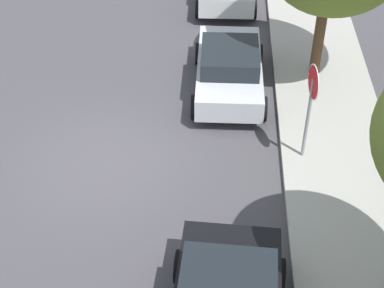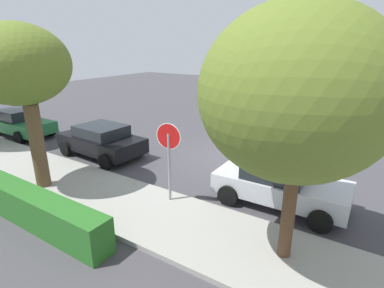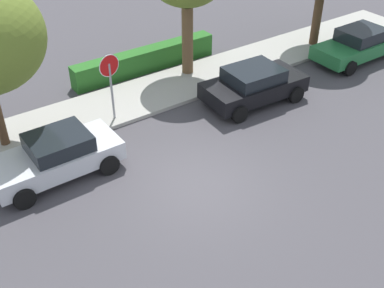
% 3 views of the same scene
% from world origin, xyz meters
% --- Properties ---
extents(ground_plane, '(60.00, 60.00, 0.00)m').
position_xyz_m(ground_plane, '(0.00, 0.00, 0.00)').
color(ground_plane, '#423F44').
extents(sidewalk_curb, '(32.00, 2.66, 0.14)m').
position_xyz_m(sidewalk_curb, '(0.00, 5.45, 0.07)').
color(sidewalk_curb, '#9E9B93').
rests_on(sidewalk_curb, ground_plane).
extents(stop_sign, '(0.78, 0.13, 2.57)m').
position_xyz_m(stop_sign, '(-0.36, 4.59, 1.77)').
color(stop_sign, gray).
rests_on(stop_sign, ground_plane).
extents(parked_car_silver, '(3.89, 1.95, 1.37)m').
position_xyz_m(parked_car_silver, '(-3.17, 2.83, 0.70)').
color(parked_car_silver, silver).
rests_on(parked_car_silver, ground_plane).
extents(parked_car_black, '(3.99, 2.21, 1.39)m').
position_xyz_m(parked_car_black, '(4.61, 2.84, 0.72)').
color(parked_car_black, black).
rests_on(parked_car_black, ground_plane).
extents(parked_car_green, '(4.47, 1.94, 1.41)m').
position_xyz_m(parked_car_green, '(10.90, 3.04, 0.71)').
color(parked_car_green, '#236B38').
rests_on(parked_car_green, ground_plane).
extents(front_yard_hedge, '(6.53, 0.68, 0.95)m').
position_xyz_m(front_yard_hedge, '(2.62, 7.46, 0.48)').
color(front_yard_hedge, '#286623').
rests_on(front_yard_hedge, ground_plane).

